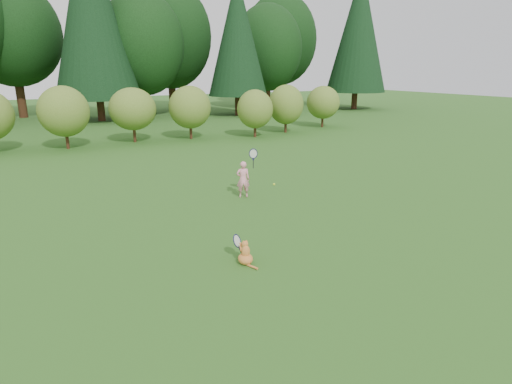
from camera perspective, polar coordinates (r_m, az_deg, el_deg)
ground at (r=9.70m, az=1.22°, el=-5.29°), size 100.00×100.00×0.00m
shrub_row at (r=21.42m, az=-16.49°, el=9.79°), size 28.00×3.00×2.80m
woodland_backdrop at (r=31.41m, az=-21.74°, el=22.37°), size 48.00×10.00×15.00m
child at (r=12.11m, az=-1.69°, el=1.82°), size 0.60×0.37×1.57m
cat at (r=8.11m, az=-1.48°, el=-7.92°), size 0.37×0.70×0.63m
tennis_ball at (r=11.20m, az=2.42°, el=1.03°), size 0.06×0.06×0.06m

